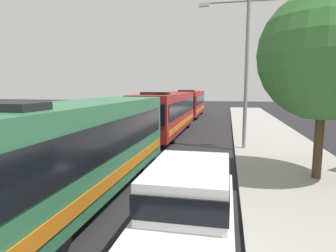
{
  "coord_description": "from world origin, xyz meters",
  "views": [
    {
      "loc": [
        3.15,
        5.49,
        3.51
      ],
      "look_at": [
        0.23,
        19.54,
        1.57
      ],
      "focal_mm": 30.72,
      "sensor_mm": 36.0,
      "label": 1
    }
  ],
  "objects_px": {
    "bus_lead": "(82,146)",
    "bus_middle": "(190,102)",
    "bus_second_in_line": "(167,111)",
    "streetlamp_mid": "(247,58)",
    "roadside_tree": "(325,55)",
    "white_suv": "(188,207)"
  },
  "relations": [
    {
      "from": "bus_middle",
      "to": "streetlamp_mid",
      "type": "bearing_deg",
      "value": -73.71
    },
    {
      "from": "roadside_tree",
      "to": "white_suv",
      "type": "bearing_deg",
      "value": -125.83
    },
    {
      "from": "white_suv",
      "to": "streetlamp_mid",
      "type": "relative_size",
      "value": 0.58
    },
    {
      "from": "bus_lead",
      "to": "bus_second_in_line",
      "type": "xyz_separation_m",
      "value": [
        0.0,
        13.07,
        0.0
      ]
    },
    {
      "from": "bus_lead",
      "to": "white_suv",
      "type": "xyz_separation_m",
      "value": [
        3.7,
        -2.45,
        -0.66
      ]
    },
    {
      "from": "bus_second_in_line",
      "to": "bus_lead",
      "type": "bearing_deg",
      "value": -90.0
    },
    {
      "from": "bus_second_in_line",
      "to": "white_suv",
      "type": "bearing_deg",
      "value": -76.6
    },
    {
      "from": "bus_lead",
      "to": "bus_middle",
      "type": "height_order",
      "value": "same"
    },
    {
      "from": "bus_lead",
      "to": "bus_middle",
      "type": "bearing_deg",
      "value": 90.0
    },
    {
      "from": "bus_second_in_line",
      "to": "white_suv",
      "type": "height_order",
      "value": "bus_second_in_line"
    },
    {
      "from": "white_suv",
      "to": "streetlamp_mid",
      "type": "height_order",
      "value": "streetlamp_mid"
    },
    {
      "from": "roadside_tree",
      "to": "bus_second_in_line",
      "type": "bearing_deg",
      "value": 128.21
    },
    {
      "from": "bus_middle",
      "to": "roadside_tree",
      "type": "xyz_separation_m",
      "value": [
        7.77,
        -23.42,
        2.95
      ]
    },
    {
      "from": "bus_second_in_line",
      "to": "streetlamp_mid",
      "type": "relative_size",
      "value": 1.53
    },
    {
      "from": "bus_middle",
      "to": "bus_second_in_line",
      "type": "bearing_deg",
      "value": -90.0
    },
    {
      "from": "bus_second_in_line",
      "to": "white_suv",
      "type": "distance_m",
      "value": 15.97
    },
    {
      "from": "white_suv",
      "to": "roadside_tree",
      "type": "xyz_separation_m",
      "value": [
        4.07,
        5.64,
        3.6
      ]
    },
    {
      "from": "bus_middle",
      "to": "roadside_tree",
      "type": "height_order",
      "value": "roadside_tree"
    },
    {
      "from": "bus_second_in_line",
      "to": "streetlamp_mid",
      "type": "bearing_deg",
      "value": -42.39
    },
    {
      "from": "streetlamp_mid",
      "to": "roadside_tree",
      "type": "distance_m",
      "value": 5.5
    },
    {
      "from": "bus_second_in_line",
      "to": "streetlamp_mid",
      "type": "height_order",
      "value": "streetlamp_mid"
    },
    {
      "from": "bus_second_in_line",
      "to": "roadside_tree",
      "type": "relative_size",
      "value": 1.8
    }
  ]
}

